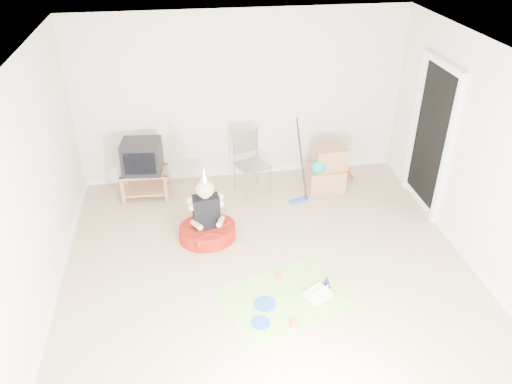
{
  "coord_description": "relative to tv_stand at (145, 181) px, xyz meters",
  "views": [
    {
      "loc": [
        -0.87,
        -4.62,
        3.99
      ],
      "look_at": [
        -0.1,
        0.4,
        0.9
      ],
      "focal_mm": 35.0,
      "sensor_mm": 36.0,
      "label": 1
    }
  ],
  "objects": [
    {
      "name": "ground",
      "position": [
        1.53,
        -2.01,
        -0.26
      ],
      "size": [
        5.0,
        5.0,
        0.0
      ],
      "primitive_type": "plane",
      "color": "tan",
      "rests_on": "ground"
    },
    {
      "name": "doorway_recess",
      "position": [
        4.01,
        -0.81,
        0.77
      ],
      "size": [
        0.02,
        0.9,
        2.05
      ],
      "primitive_type": "cube",
      "color": "black",
      "rests_on": "ground"
    },
    {
      "name": "tv_stand",
      "position": [
        0.0,
        0.0,
        0.0
      ],
      "size": [
        0.71,
        0.47,
        0.43
      ],
      "color": "#9C6946",
      "rests_on": "ground"
    },
    {
      "name": "crt_tv",
      "position": [
        0.0,
        0.0,
        0.41
      ],
      "size": [
        0.6,
        0.51,
        0.48
      ],
      "primitive_type": "cube",
      "rotation": [
        0.0,
        0.0,
        -0.1
      ],
      "color": "black",
      "rests_on": "tv_stand"
    },
    {
      "name": "folding_chair",
      "position": [
        1.6,
        -0.14,
        0.22
      ],
      "size": [
        0.57,
        0.56,
        0.98
      ],
      "color": "gray",
      "rests_on": "ground"
    },
    {
      "name": "cardboard_boxes",
      "position": [
        2.74,
        -0.2,
        0.08
      ],
      "size": [
        0.57,
        0.44,
        0.7
      ],
      "color": "#AA7A52",
      "rests_on": "ground"
    },
    {
      "name": "floor_mop",
      "position": [
        2.24,
        -0.51,
        0.0
      ],
      "size": [
        0.32,
        0.39,
        1.2
      ],
      "color": "blue",
      "rests_on": "ground"
    },
    {
      "name": "book_pile",
      "position": [
        3.17,
        0.09,
        -0.23
      ],
      "size": [
        0.2,
        0.25,
        0.05
      ],
      "color": "#297D51",
      "rests_on": "ground"
    },
    {
      "name": "seated_woman",
      "position": [
        0.84,
        -1.24,
        -0.02
      ],
      "size": [
        0.82,
        0.82,
        1.08
      ],
      "color": "#A1180E",
      "rests_on": "ground"
    },
    {
      "name": "party_mat",
      "position": [
        1.62,
        -2.5,
        -0.25
      ],
      "size": [
        1.62,
        1.37,
        0.01
      ],
      "primitive_type": "cube",
      "rotation": [
        0.0,
        0.0,
        0.31
      ],
      "color": "#E5308D",
      "rests_on": "ground"
    },
    {
      "name": "birthday_cake",
      "position": [
        2.0,
        -2.56,
        -0.22
      ],
      "size": [
        0.35,
        0.33,
        0.14
      ],
      "color": "white",
      "rests_on": "party_mat"
    },
    {
      "name": "blue_plate_near",
      "position": [
        1.38,
        -2.58,
        -0.24
      ],
      "size": [
        0.26,
        0.26,
        0.01
      ],
      "primitive_type": "cylinder",
      "rotation": [
        0.0,
        0.0,
        -0.05
      ],
      "color": "blue",
      "rests_on": "party_mat"
    },
    {
      "name": "blue_plate_far",
      "position": [
        1.29,
        -2.84,
        -0.25
      ],
      "size": [
        0.28,
        0.28,
        0.01
      ],
      "primitive_type": "cylinder",
      "rotation": [
        0.0,
        0.0,
        0.43
      ],
      "color": "blue",
      "rests_on": "party_mat"
    },
    {
      "name": "orange_cup_near",
      "position": [
        1.62,
        -2.18,
        -0.22
      ],
      "size": [
        0.09,
        0.09,
        0.07
      ],
      "primitive_type": "cylinder",
      "rotation": [
        0.0,
        0.0,
        0.72
      ],
      "color": "orange",
      "rests_on": "party_mat"
    },
    {
      "name": "orange_cup_far",
      "position": [
        1.63,
        -2.94,
        -0.21
      ],
      "size": [
        0.09,
        0.09,
        0.09
      ],
      "primitive_type": "cylinder",
      "rotation": [
        0.0,
        0.0,
        0.08
      ],
      "color": "orange",
      "rests_on": "party_mat"
    },
    {
      "name": "blue_party_hat",
      "position": [
        2.15,
        -2.39,
        -0.18
      ],
      "size": [
        0.1,
        0.1,
        0.14
      ],
      "primitive_type": "cone",
      "rotation": [
        0.0,
        0.0,
        0.02
      ],
      "color": "#1721A7",
      "rests_on": "party_mat"
    }
  ]
}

